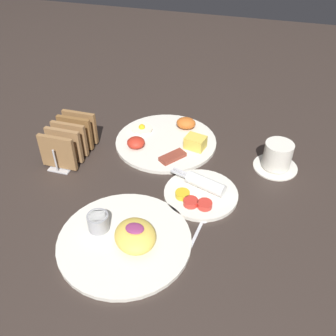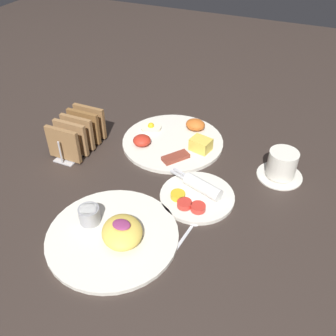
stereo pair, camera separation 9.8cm
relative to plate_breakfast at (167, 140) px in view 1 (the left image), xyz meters
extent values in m
plane|color=#332823|center=(-0.02, -0.20, -0.01)|extent=(3.00, 3.00, 0.00)
cylinder|color=silver|center=(0.00, 0.00, -0.01)|extent=(0.30, 0.30, 0.01)
cube|color=#E5C64C|center=(0.09, -0.01, 0.02)|extent=(0.06, 0.05, 0.04)
ellipsoid|color=#C66023|center=(0.04, 0.08, 0.02)|extent=(0.06, 0.05, 0.03)
cylinder|color=#F4EACC|center=(-0.09, 0.03, 0.00)|extent=(0.06, 0.06, 0.01)
sphere|color=yellow|center=(-0.09, 0.03, 0.01)|extent=(0.02, 0.02, 0.02)
ellipsoid|color=red|center=(-0.08, -0.06, 0.01)|extent=(0.05, 0.05, 0.03)
cube|color=brown|center=(0.04, -0.08, 0.01)|extent=(0.07, 0.08, 0.01)
cylinder|color=silver|center=(0.15, -0.20, -0.01)|extent=(0.19, 0.19, 0.01)
cylinder|color=gold|center=(0.11, -0.23, 0.01)|extent=(0.04, 0.04, 0.01)
cylinder|color=red|center=(0.13, -0.25, 0.01)|extent=(0.04, 0.04, 0.01)
cylinder|color=red|center=(0.17, -0.25, 0.01)|extent=(0.04, 0.04, 0.01)
cylinder|color=white|center=(0.15, -0.18, 0.02)|extent=(0.11, 0.06, 0.03)
cube|color=silver|center=(0.08, -0.16, 0.02)|extent=(0.05, 0.02, 0.00)
cube|color=silver|center=(0.08, -0.15, 0.02)|extent=(0.05, 0.02, 0.00)
cylinder|color=silver|center=(0.02, -0.39, -0.01)|extent=(0.29, 0.29, 0.01)
ellipsoid|color=#EAC651|center=(0.05, -0.39, 0.02)|extent=(0.13, 0.13, 0.04)
ellipsoid|color=#8C3366|center=(0.05, -0.39, 0.04)|extent=(0.04, 0.03, 0.01)
cylinder|color=#99999E|center=(-0.05, -0.38, 0.02)|extent=(0.05, 0.05, 0.04)
cylinder|color=white|center=(-0.05, -0.38, 0.04)|extent=(0.04, 0.04, 0.01)
cube|color=#B7B7BC|center=(-0.24, -0.13, -0.01)|extent=(0.06, 0.18, 0.01)
cube|color=olive|center=(-0.24, -0.20, 0.04)|extent=(0.10, 0.01, 0.10)
cube|color=olive|center=(-0.24, -0.16, 0.04)|extent=(0.10, 0.01, 0.10)
cube|color=olive|center=(-0.24, -0.13, 0.04)|extent=(0.10, 0.01, 0.10)
cube|color=brown|center=(-0.24, -0.10, 0.04)|extent=(0.10, 0.01, 0.10)
cube|color=olive|center=(-0.24, -0.07, 0.04)|extent=(0.10, 0.01, 0.10)
cylinder|color=#B7B7BC|center=(-0.24, -0.22, 0.03)|extent=(0.01, 0.00, 0.07)
cylinder|color=#B7B7BC|center=(-0.24, -0.05, 0.03)|extent=(0.01, 0.01, 0.07)
cylinder|color=silver|center=(0.32, -0.03, -0.01)|extent=(0.12, 0.12, 0.01)
cylinder|color=silver|center=(0.32, -0.03, 0.03)|extent=(0.08, 0.08, 0.07)
cylinder|color=#381E0F|center=(0.32, -0.03, 0.06)|extent=(0.06, 0.06, 0.01)
cube|color=silver|center=(0.16, -0.35, -0.01)|extent=(0.02, 0.11, 0.00)
ellipsoid|color=silver|center=(0.17, -0.28, -0.01)|extent=(0.02, 0.02, 0.01)
camera|label=1|loc=(0.26, -0.89, 0.63)|focal=40.00mm
camera|label=2|loc=(0.35, -0.85, 0.63)|focal=40.00mm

